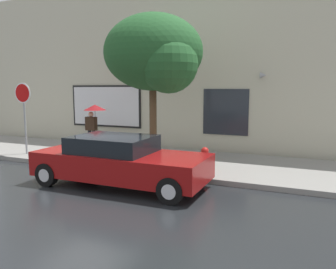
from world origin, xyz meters
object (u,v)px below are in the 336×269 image
at_px(stop_sign, 24,104).
at_px(parked_car, 119,161).
at_px(fire_hydrant, 205,160).
at_px(street_tree, 156,55).
at_px(pedestrian_with_umbrella, 94,114).

bearing_deg(stop_sign, parked_car, -18.54).
xyz_separation_m(parked_car, fire_hydrant, (1.85, 1.82, -0.16)).
distance_m(fire_hydrant, street_tree, 3.62).
height_order(parked_car, fire_hydrant, parked_car).
xyz_separation_m(fire_hydrant, pedestrian_with_umbrella, (-5.25, 1.79, 1.07)).
relative_size(parked_car, pedestrian_with_umbrella, 2.59).
bearing_deg(parked_car, fire_hydrant, 44.58).
relative_size(parked_car, stop_sign, 1.76).
height_order(parked_car, street_tree, street_tree).
xyz_separation_m(fire_hydrant, street_tree, (-1.74, 0.30, 3.16)).
relative_size(parked_car, fire_hydrant, 6.36).
bearing_deg(pedestrian_with_umbrella, stop_sign, -134.01).
distance_m(pedestrian_with_umbrella, stop_sign, 2.63).
distance_m(parked_car, stop_sign, 5.65).
bearing_deg(parked_car, stop_sign, 161.46).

